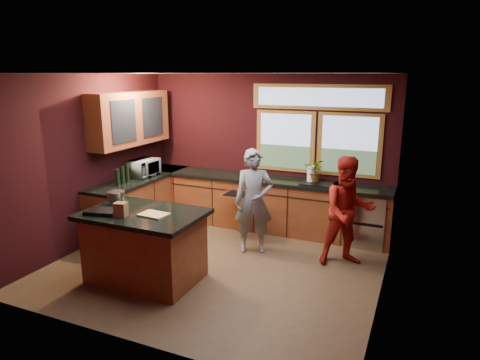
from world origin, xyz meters
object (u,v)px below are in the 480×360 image
Objects in this scene: island at (145,246)px; person_grey at (254,201)px; person_red at (348,211)px; stock_pot at (116,198)px; cutting_board at (154,214)px.

island is 0.96× the size of person_grey.
person_red is 6.61× the size of stock_pot.
stock_pot reaches higher than cutting_board.
island is at bearing -15.26° from stock_pot.
island is at bearing 165.96° from cutting_board.
person_red reaches higher than island.
cutting_board is (-2.17, -1.62, 0.16)m from person_red.
cutting_board is at bearing -141.07° from person_grey.
island is 6.46× the size of stock_pot.
stock_pot is (-1.52, -1.31, 0.23)m from person_grey.
person_red is 2.71m from cutting_board.
person_grey is (0.97, 1.46, 0.33)m from island.
stock_pot is at bearing 178.05° from person_red.
person_grey reaches higher than island.
person_red is 3.26m from stock_pot.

